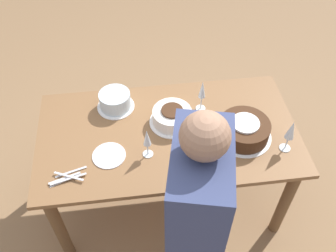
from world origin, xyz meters
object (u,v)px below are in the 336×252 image
wine_glass_extra (147,139)px  person_cutting (196,217)px  cake_front_chocolate (244,130)px  wine_glass_near (291,131)px  cake_center_white (172,117)px  cake_back_decorated (115,101)px  wine_glass_far (202,91)px

wine_glass_extra → person_cutting: bearing=-72.3°
cake_front_chocolate → wine_glass_near: size_ratio=1.51×
person_cutting → wine_glass_near: bearing=-39.0°
cake_center_white → cake_back_decorated: (-0.33, 0.17, 0.01)m
wine_glass_near → person_cutting: bearing=-142.4°
wine_glass_extra → person_cutting: person_cutting is taller
cake_back_decorated → wine_glass_extra: 0.44m
cake_back_decorated → wine_glass_far: (0.52, -0.08, 0.09)m
cake_back_decorated → wine_glass_near: wine_glass_near is taller
cake_center_white → wine_glass_far: (0.19, 0.09, 0.10)m
cake_center_white → wine_glass_near: size_ratio=1.24×
cake_front_chocolate → wine_glass_extra: (-0.56, -0.06, 0.08)m
cake_front_chocolate → wine_glass_far: bearing=128.8°
cake_center_white → person_cutting: (0.00, -0.74, 0.16)m
cake_center_white → cake_back_decorated: size_ratio=1.18×
cake_front_chocolate → person_cutting: 0.72m
cake_center_white → cake_front_chocolate: cake_front_chocolate is taller
wine_glass_far → person_cutting: person_cutting is taller
cake_front_chocolate → cake_back_decorated: bearing=155.2°
cake_front_chocolate → cake_back_decorated: (-0.72, 0.33, -0.00)m
cake_front_chocolate → person_cutting: (-0.39, -0.58, 0.15)m
cake_front_chocolate → wine_glass_near: 0.26m
wine_glass_far → wine_glass_extra: wine_glass_far is taller
wine_glass_extra → person_cutting: 0.55m
wine_glass_far → wine_glass_extra: bearing=-138.5°
cake_front_chocolate → wine_glass_near: bearing=-29.2°
cake_front_chocolate → wine_glass_extra: bearing=-173.5°
wine_glass_near → wine_glass_far: bearing=138.2°
cake_center_white → wine_glass_extra: (-0.17, -0.22, 0.08)m
wine_glass_extra → cake_center_white: bearing=53.7°
cake_center_white → wine_glass_extra: bearing=-126.3°
wine_glass_far → wine_glass_near: bearing=-41.8°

